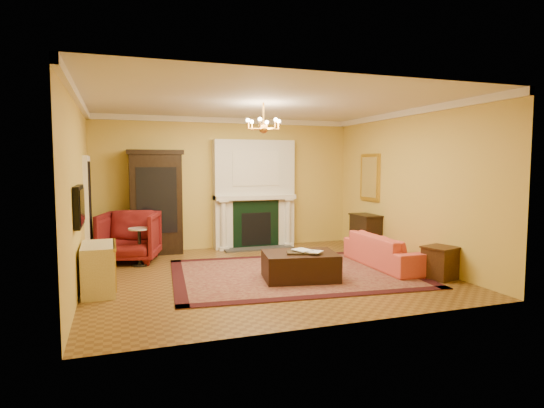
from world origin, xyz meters
name	(u,v)px	position (x,y,z in m)	size (l,w,h in m)	color
floor	(264,274)	(0.00, 0.00, -0.01)	(6.00, 5.50, 0.02)	brown
ceiling	(263,102)	(0.00, 0.00, 3.01)	(6.00, 5.50, 0.02)	silver
wall_back	(227,183)	(0.00, 2.76, 1.50)	(6.00, 0.02, 3.00)	gold
wall_front	(336,202)	(0.00, -2.76, 1.50)	(6.00, 0.02, 3.00)	gold
wall_left	(77,193)	(-3.01, 0.00, 1.50)	(0.02, 5.50, 3.00)	gold
wall_right	(409,187)	(3.01, 0.00, 1.50)	(0.02, 5.50, 3.00)	gold
fireplace	(254,196)	(0.60, 2.57, 1.19)	(1.90, 0.70, 2.50)	silver
crown_molding	(248,112)	(0.00, 0.96, 2.94)	(6.00, 5.50, 0.12)	white
doorway	(88,212)	(-2.95, 1.70, 1.05)	(0.08, 1.05, 2.10)	white
tv_panel	(79,206)	(-2.95, -0.60, 1.35)	(0.09, 0.95, 0.58)	black
gilt_mirror	(370,177)	(2.97, 1.40, 1.65)	(0.06, 0.76, 1.05)	gold
chandelier	(264,126)	(0.00, 0.00, 2.61)	(0.63, 0.55, 0.53)	gold
oriental_rug	(294,273)	(0.51, -0.17, 0.01)	(4.23, 3.17, 0.02)	#400D13
china_cabinet	(156,205)	(-1.64, 2.49, 1.07)	(1.07, 0.49, 2.15)	black
wingback_armchair	(130,234)	(-2.22, 1.82, 0.55)	(1.07, 1.00, 1.10)	maroon
pedestal_table	(140,244)	(-2.05, 1.37, 0.43)	(0.41, 0.41, 0.73)	black
commode	(99,268)	(-2.73, -0.30, 0.37)	(0.47, 0.99, 0.74)	beige
coral_sofa	(388,245)	(2.41, -0.23, 0.41)	(2.10, 0.61, 0.82)	#D35243
end_table	(440,263)	(2.72, -1.31, 0.26)	(0.45, 0.45, 0.53)	#3C2510
console_table	(365,234)	(2.78, 1.23, 0.40)	(0.41, 0.72, 0.80)	black
leather_ottoman	(300,266)	(0.44, -0.61, 0.24)	(1.20, 0.87, 0.45)	black
ottoman_tray	(301,252)	(0.43, -0.66, 0.48)	(0.46, 0.36, 0.03)	black
book_a	(297,243)	(0.36, -0.69, 0.65)	(0.24, 0.03, 0.32)	gray
book_b	(310,244)	(0.56, -0.76, 0.63)	(0.19, 0.02, 0.26)	gray
topiary_left	(232,185)	(0.05, 2.53, 1.46)	(0.16, 0.16, 0.42)	tan
topiary_right	(283,185)	(1.29, 2.53, 1.45)	(0.15, 0.15, 0.40)	tan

